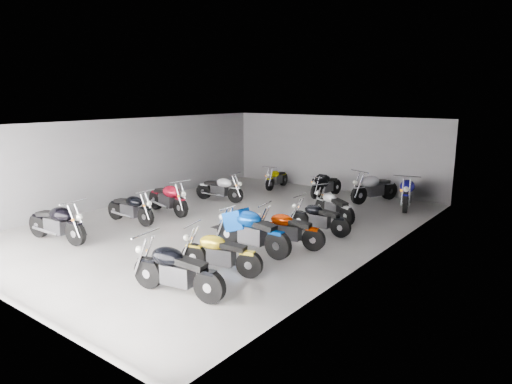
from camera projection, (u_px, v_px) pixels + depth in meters
ground at (228, 224)px, 14.66m from camera, size 14.00×14.00×0.00m
wall_back at (333, 153)px, 19.76m from camera, size 10.00×0.10×3.20m
wall_left at (128, 161)px, 17.30m from camera, size 0.10×14.00×3.20m
wall_right at (379, 196)px, 11.35m from camera, size 0.10×14.00×3.20m
ceiling at (227, 123)px, 13.99m from camera, size 10.00×14.00×0.04m
drain_grate at (217, 227)px, 14.27m from camera, size 0.32×0.32×0.01m
motorcycle_left_a at (57, 223)px, 12.80m from camera, size 2.27×0.54×1.00m
motorcycle_left_c at (131, 208)px, 14.67m from camera, size 2.07×0.43×0.91m
motorcycle_left_d at (168, 198)px, 15.85m from camera, size 2.26×0.58×1.00m
motorcycle_left_f at (220, 188)px, 17.72m from camera, size 2.07×0.54×0.92m
motorcycle_right_a at (176, 270)px, 9.35m from camera, size 2.23×0.58×0.99m
motorcycle_right_b at (220, 253)px, 10.51m from camera, size 2.00×0.69×0.90m
motorcycle_right_c at (251, 231)px, 11.91m from camera, size 2.38×0.47×1.05m
motorcycle_right_d at (288, 229)px, 12.37m from camera, size 2.04×0.53×0.90m
motorcycle_right_e at (319, 218)px, 13.57m from camera, size 1.96×0.41×0.86m
motorcycle_right_f at (333, 206)px, 15.03m from camera, size 1.88×0.94×0.88m
motorcycle_back_b at (277, 178)px, 20.18m from camera, size 0.43×1.89×0.83m
motorcycle_back_d at (326, 185)px, 18.47m from camera, size 0.44×2.00×0.88m
motorcycle_back_e at (374, 188)px, 17.56m from camera, size 1.00×2.21×1.02m
motorcycle_back_f at (407, 192)px, 16.63m from camera, size 0.81×2.34×1.05m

